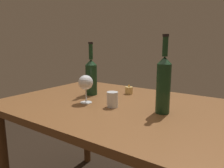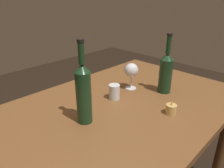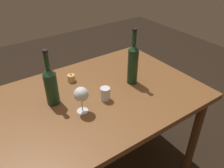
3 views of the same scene
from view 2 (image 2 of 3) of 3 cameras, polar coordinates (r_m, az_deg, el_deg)
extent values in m
cube|color=brown|center=(1.16, 3.52, -5.63)|extent=(1.30, 0.90, 0.04)
cylinder|color=brown|center=(1.94, 6.00, -5.35)|extent=(0.06, 0.06, 0.70)
cylinder|color=brown|center=(1.67, 27.45, -13.61)|extent=(0.06, 0.06, 0.70)
cylinder|color=white|center=(1.31, 5.00, -1.08)|extent=(0.07, 0.07, 0.00)
cylinder|color=white|center=(1.30, 5.07, 0.62)|extent=(0.01, 0.01, 0.08)
sphere|color=white|center=(1.27, 5.19, 3.71)|extent=(0.08, 0.08, 0.08)
cylinder|color=#42070F|center=(1.27, 5.18, 3.44)|extent=(0.06, 0.06, 0.02)
cylinder|color=#19381E|center=(1.27, 14.03, 2.06)|extent=(0.08, 0.08, 0.20)
cone|color=#19381E|center=(1.23, 14.56, 7.08)|extent=(0.08, 0.08, 0.03)
cylinder|color=#19381E|center=(1.21, 14.88, 10.10)|extent=(0.03, 0.03, 0.10)
cylinder|color=black|center=(1.20, 15.15, 12.65)|extent=(0.03, 0.03, 0.01)
cylinder|color=#19381E|center=(0.94, -7.52, -3.65)|extent=(0.07, 0.07, 0.24)
cone|color=#19381E|center=(0.89, -7.98, 4.24)|extent=(0.07, 0.07, 0.04)
cylinder|color=#19381E|center=(0.87, -8.21, 8.12)|extent=(0.03, 0.03, 0.09)
cylinder|color=black|center=(0.86, -8.41, 11.40)|extent=(0.03, 0.03, 0.01)
cylinder|color=white|center=(1.17, 0.61, -2.08)|extent=(0.06, 0.06, 0.08)
cylinder|color=silver|center=(1.17, 0.61, -2.57)|extent=(0.05, 0.05, 0.05)
cylinder|color=#DBB266|center=(1.07, 15.46, -6.50)|extent=(0.05, 0.05, 0.05)
cylinder|color=white|center=(1.08, 15.42, -6.78)|extent=(0.04, 0.04, 0.03)
cone|color=#F99E2D|center=(1.06, 15.65, -4.91)|extent=(0.01, 0.01, 0.02)
camera|label=1|loc=(1.64, -40.83, 10.59)|focal=33.80mm
camera|label=3|loc=(2.16, -7.36, 30.86)|focal=36.28mm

